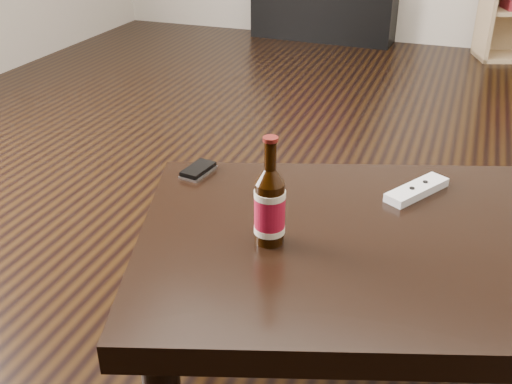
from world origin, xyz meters
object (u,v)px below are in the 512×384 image
(tv_stand, at_px, (328,8))
(remote, at_px, (417,190))
(coffee_table, at_px, (420,260))
(beer_bottle, at_px, (270,207))
(phone, at_px, (198,170))

(tv_stand, bearing_deg, remote, -70.36)
(tv_stand, relative_size, coffee_table, 0.78)
(tv_stand, distance_m, coffee_table, 3.75)
(remote, bearing_deg, coffee_table, -47.95)
(tv_stand, xyz_separation_m, coffee_table, (1.08, -3.58, 0.18))
(coffee_table, height_order, beer_bottle, beer_bottle)
(phone, bearing_deg, beer_bottle, -32.67)
(coffee_table, distance_m, phone, 0.60)
(phone, height_order, remote, remote)
(remote, bearing_deg, beer_bottle, -99.04)
(beer_bottle, xyz_separation_m, remote, (0.27, 0.32, -0.07))
(phone, xyz_separation_m, remote, (0.55, 0.08, 0.00))
(beer_bottle, distance_m, remote, 0.43)
(coffee_table, height_order, remote, remote)
(remote, bearing_deg, phone, -141.23)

